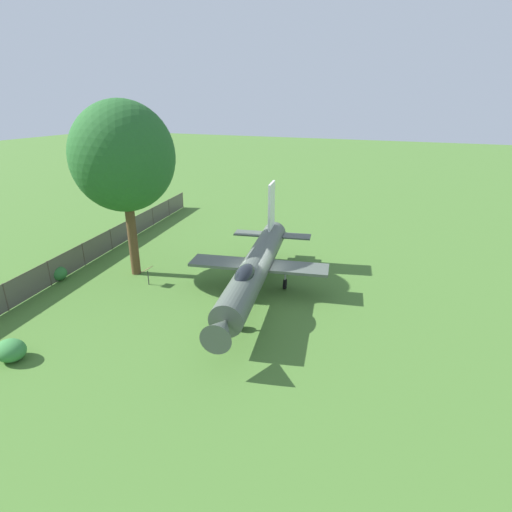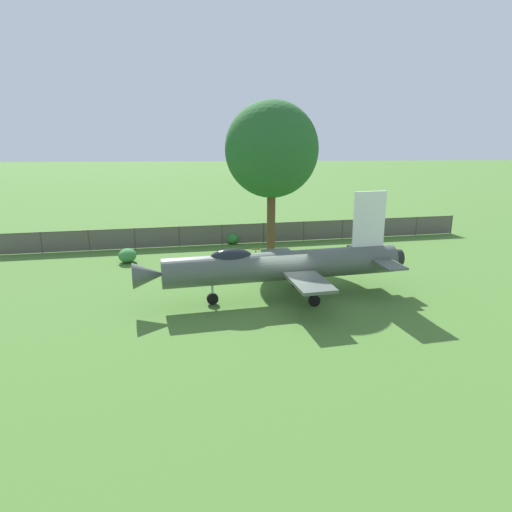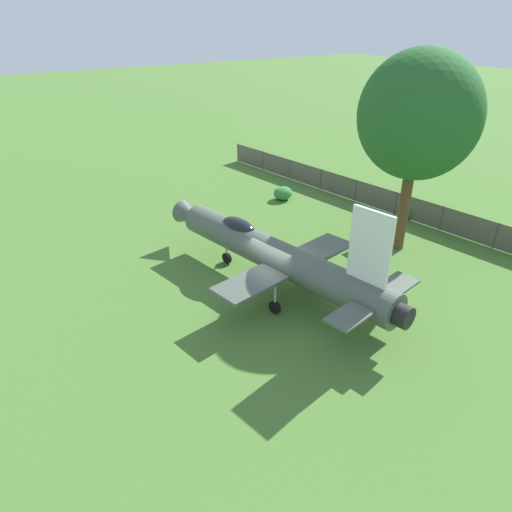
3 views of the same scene
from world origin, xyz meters
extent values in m
plane|color=#47722D|center=(0.00, 0.00, 0.00)|extent=(200.00, 200.00, 0.00)
cylinder|color=#4C564C|center=(0.00, 0.00, 1.83)|extent=(12.67, 3.80, 1.54)
cone|color=#4C564C|center=(-6.79, -1.25, 1.83)|extent=(1.81, 1.58, 1.31)
cylinder|color=black|center=(6.44, 1.19, 1.83)|extent=(0.76, 1.02, 0.92)
ellipsoid|color=black|center=(-2.73, -0.50, 2.49)|extent=(2.33, 1.28, 0.84)
cube|color=white|center=(4.71, 0.87, 4.10)|extent=(1.80, 0.46, 3.00)
cube|color=#4C564C|center=(1.05, -2.22, 1.64)|extent=(2.26, 3.46, 0.16)
cube|color=#4C564C|center=(0.19, 2.45, 1.64)|extent=(2.26, 3.46, 0.16)
cube|color=#4C564C|center=(5.51, -0.68, 1.99)|extent=(1.41, 1.97, 0.10)
cube|color=#4C564C|center=(4.90, 2.60, 1.99)|extent=(1.41, 1.97, 0.10)
cylinder|color=#A5A8AD|center=(-3.72, -0.69, 0.99)|extent=(0.12, 0.12, 1.38)
cylinder|color=black|center=(-3.72, -0.69, 0.30)|extent=(0.62, 0.29, 0.60)
cylinder|color=#A5A8AD|center=(1.51, -1.22, 0.99)|extent=(0.12, 0.12, 1.38)
cylinder|color=black|center=(1.51, -1.22, 0.30)|extent=(0.62, 0.29, 0.60)
cylinder|color=#A5A8AD|center=(0.97, 1.68, 0.99)|extent=(0.12, 0.12, 1.38)
cylinder|color=black|center=(0.97, 1.68, 0.30)|extent=(0.62, 0.29, 0.60)
cylinder|color=brown|center=(0.06, 8.42, 2.84)|extent=(0.58, 0.58, 5.69)
ellipsoid|color=#235B26|center=(0.06, 8.42, 7.41)|extent=(6.26, 5.90, 6.44)
cylinder|color=#4C4238|center=(3.07, 12.94, 0.79)|extent=(0.08, 0.08, 1.59)
cylinder|color=#4C4238|center=(-0.18, 12.47, 0.79)|extent=(0.08, 0.08, 1.59)
cylinder|color=#4C4238|center=(-3.44, 12.00, 0.79)|extent=(0.08, 0.08, 1.59)
cylinder|color=#4C4238|center=(-6.69, 11.53, 0.79)|extent=(0.08, 0.08, 1.59)
cylinder|color=#4C4238|center=(-9.95, 11.05, 0.79)|extent=(0.08, 0.08, 1.59)
cylinder|color=#4C4238|center=(-13.20, 10.58, 0.79)|extent=(0.08, 0.08, 1.59)
cylinder|color=#4C4238|center=(-16.45, 10.11, 0.79)|extent=(0.08, 0.08, 1.59)
cylinder|color=#4C4238|center=(-19.71, 9.64, 0.79)|extent=(0.08, 0.08, 1.59)
cylinder|color=#4C4238|center=(-1.81, 12.23, 1.54)|extent=(35.79, 5.23, 0.05)
cube|color=#59544C|center=(-1.81, 12.23, 0.79)|extent=(35.79, 5.20, 1.52)
ellipsoid|color=#2D7033|center=(-2.64, 12.19, 0.43)|extent=(1.02, 1.01, 0.87)
ellipsoid|color=#387F3D|center=(-9.76, 7.41, 0.47)|extent=(1.17, 1.38, 0.95)
cylinder|color=#333333|center=(-1.09, 6.61, 0.45)|extent=(0.06, 0.06, 0.90)
cube|color=olive|center=(-1.09, 6.61, 1.02)|extent=(0.60, 0.40, 0.25)
camera|label=1|loc=(-19.63, -8.05, 10.55)|focal=28.85mm
camera|label=2|loc=(-2.66, -23.60, 8.97)|focal=32.99mm
camera|label=3|loc=(15.51, -11.34, 12.08)|focal=32.59mm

